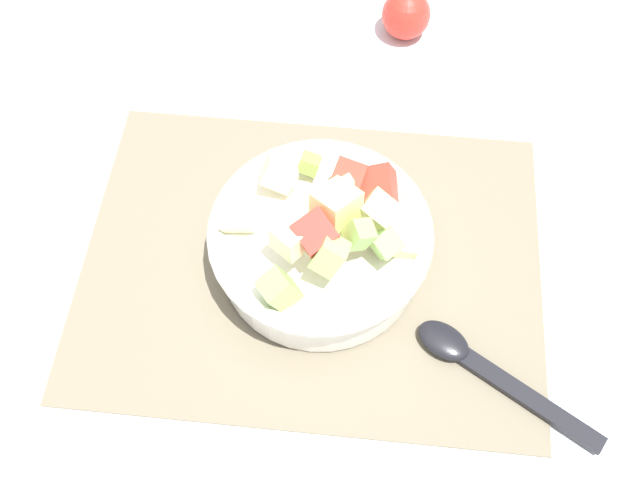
# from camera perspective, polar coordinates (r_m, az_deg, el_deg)

# --- Properties ---
(ground_plane) EXTENTS (2.40, 2.40, 0.00)m
(ground_plane) POSITION_cam_1_polar(r_m,az_deg,el_deg) (0.79, -0.64, -1.73)
(ground_plane) COLOR silver
(placemat) EXTENTS (0.50, 0.38, 0.01)m
(placemat) POSITION_cam_1_polar(r_m,az_deg,el_deg) (0.79, -0.65, -1.62)
(placemat) COLOR #756B56
(placemat) RESTS_ON ground_plane
(salad_bowl) EXTENTS (0.23, 0.23, 0.13)m
(salad_bowl) POSITION_cam_1_polar(r_m,az_deg,el_deg) (0.75, 0.07, -0.24)
(salad_bowl) COLOR white
(salad_bowl) RESTS_ON placemat
(serving_spoon) EXTENTS (0.19, 0.13, 0.01)m
(serving_spoon) POSITION_cam_1_polar(r_m,az_deg,el_deg) (0.75, 12.40, -9.56)
(serving_spoon) COLOR black
(serving_spoon) RESTS_ON placemat
(whole_apple) EXTENTS (0.06, 0.06, 0.08)m
(whole_apple) POSITION_cam_1_polar(r_m,az_deg,el_deg) (0.99, 6.83, 17.31)
(whole_apple) COLOR red
(whole_apple) RESTS_ON ground_plane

